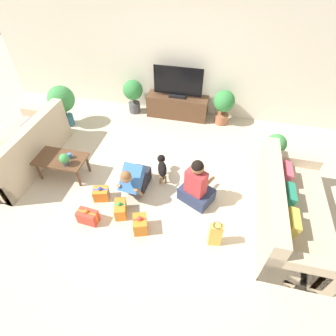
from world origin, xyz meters
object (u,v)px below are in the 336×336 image
object	(u,v)px
tv_console	(177,106)
gift_box_a	(121,209)
gift_box_b	(140,224)
gift_box_c	(88,217)
coffee_table	(61,160)
sofa_right	(288,211)
potted_plant_corner_left	(62,101)
tabletop_plant	(64,159)
mug	(69,156)
sofa_left	(22,150)
potted_plant_back_left	(133,93)
gift_bag_a	(215,234)
person_sitting	(196,186)
potted_plant_corner_right	(275,147)
person_kneeling	(135,179)
gift_box_d	(101,194)
dog	(162,167)
tv	(178,84)
potted_plant_back_right	(224,104)

from	to	relation	value
tv_console	gift_box_a	size ratio (longest dim) A/B	4.10
gift_box_b	gift_box_c	xyz separation A→B (m)	(-0.84, -0.04, -0.02)
gift_box_b	coffee_table	bearing A→B (deg)	154.47
sofa_right	potted_plant_corner_left	bearing A→B (deg)	69.55
tabletop_plant	mug	bearing A→B (deg)	96.93
sofa_left	potted_plant_corner_left	world-z (taller)	potted_plant_corner_left
potted_plant_back_left	gift_bag_a	world-z (taller)	potted_plant_back_left
potted_plant_back_left	gift_box_b	xyz separation A→B (m)	(1.14, -3.19, -0.37)
person_sitting	gift_box_b	distance (m)	1.07
gift_bag_a	potted_plant_corner_right	bearing A→B (deg)	65.90
sofa_left	sofa_right	bearing A→B (deg)	85.83
tv_console	person_kneeling	bearing A→B (deg)	-94.67
gift_box_b	tabletop_plant	size ratio (longest dim) A/B	1.42
tv_console	potted_plant_back_left	bearing A→B (deg)	-177.27
potted_plant_corner_right	gift_box_d	xyz separation A→B (m)	(-2.82, -1.54, -0.32)
sofa_right	tabletop_plant	distance (m)	3.67
gift_box_c	coffee_table	bearing A→B (deg)	135.39
potted_plant_corner_left	mug	xyz separation A→B (m)	(0.93, -1.46, -0.14)
dog	gift_box_a	distance (m)	1.07
tv	potted_plant_corner_right	distance (m)	2.47
potted_plant_corner_left	tabletop_plant	world-z (taller)	potted_plant_corner_left
potted_plant_corner_right	potted_plant_corner_left	bearing A→B (deg)	175.56
potted_plant_corner_left	tv	bearing A→B (deg)	21.03
potted_plant_corner_right	gift_box_b	size ratio (longest dim) A/B	2.14
mug	potted_plant_back_left	bearing A→B (deg)	80.34
coffee_table	tv	bearing A→B (deg)	56.41
sofa_left	person_kneeling	bearing A→B (deg)	84.00
gift_box_b	mug	bearing A→B (deg)	150.75
gift_box_a	gift_box_c	world-z (taller)	gift_box_a
gift_box_b	tabletop_plant	distance (m)	1.72
person_kneeling	tabletop_plant	world-z (taller)	person_kneeling
potted_plant_back_right	gift_box_d	world-z (taller)	potted_plant_back_right
sofa_left	person_kneeling	world-z (taller)	sofa_left
potted_plant_back_left	mug	xyz separation A→B (m)	(-0.40, -2.33, -0.04)
potted_plant_back_left	person_sitting	size ratio (longest dim) A/B	0.88
potted_plant_back_left	gift_box_b	size ratio (longest dim) A/B	2.53
person_sitting	gift_box_c	size ratio (longest dim) A/B	2.79
potted_plant_back_right	sofa_right	bearing A→B (deg)	-65.38
tv_console	gift_box_c	xyz separation A→B (m)	(-0.75, -3.28, -0.14)
dog	gift_box_b	distance (m)	1.19
tv_console	gift_box_c	size ratio (longest dim) A/B	4.30
potted_plant_corner_left	gift_box_d	world-z (taller)	potted_plant_corner_left
tv_console	mug	world-z (taller)	tv_console
potted_plant_corner_left	gift_box_b	xyz separation A→B (m)	(2.47, -2.33, -0.47)
tabletop_plant	gift_box_d	bearing A→B (deg)	-19.96
person_kneeling	gift_bag_a	bearing A→B (deg)	-22.02
person_kneeling	gift_box_b	xyz separation A→B (m)	(0.30, -0.71, -0.19)
sofa_left	person_sitting	bearing A→B (deg)	86.74
potted_plant_back_right	mug	bearing A→B (deg)	-137.01
person_kneeling	dog	distance (m)	0.59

